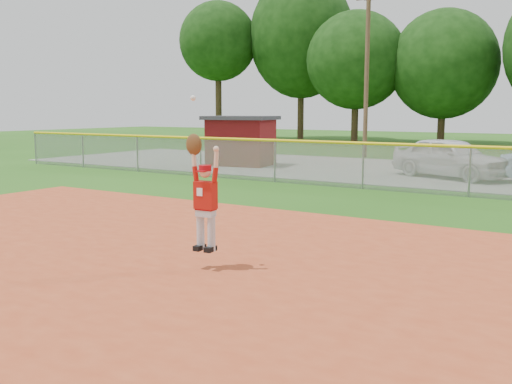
% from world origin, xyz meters
% --- Properties ---
extents(ground, '(120.00, 120.00, 0.00)m').
position_xyz_m(ground, '(0.00, 0.00, 0.00)').
color(ground, '#225212').
rests_on(ground, ground).
extents(clay_infield, '(24.00, 16.00, 0.04)m').
position_xyz_m(clay_infield, '(0.00, -3.00, 0.02)').
color(clay_infield, '#A83D1E').
rests_on(clay_infield, ground).
extents(parking_strip, '(44.00, 10.00, 0.03)m').
position_xyz_m(parking_strip, '(0.00, 16.00, 0.01)').
color(parking_strip, gray).
rests_on(parking_strip, ground).
extents(car_white_a, '(4.86, 3.40, 1.54)m').
position_xyz_m(car_white_a, '(-1.64, 14.49, 0.80)').
color(car_white_a, silver).
rests_on(car_white_a, parking_strip).
extents(utility_shed, '(3.41, 2.85, 2.30)m').
position_xyz_m(utility_shed, '(-11.10, 14.47, 1.17)').
color(utility_shed, '#540C0D').
rests_on(utility_shed, ground).
extents(outfield_fence, '(40.06, 0.10, 1.55)m').
position_xyz_m(outfield_fence, '(0.00, 10.00, 0.88)').
color(outfield_fence, gray).
rests_on(outfield_fence, ground).
extents(ballplayer, '(0.61, 0.27, 2.46)m').
position_xyz_m(ballplayer, '(-1.88, -0.40, 1.26)').
color(ballplayer, silver).
rests_on(ballplayer, ground).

